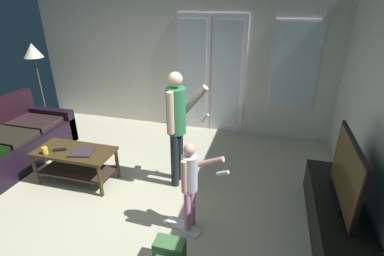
% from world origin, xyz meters
% --- Properties ---
extents(ground_plane, '(5.79, 5.53, 0.02)m').
position_xyz_m(ground_plane, '(0.00, 0.00, -0.01)').
color(ground_plane, '#AFAD90').
extents(wall_back_with_doors, '(5.79, 0.09, 2.71)m').
position_xyz_m(wall_back_with_doors, '(0.11, 2.73, 1.32)').
color(wall_back_with_doors, silver).
rests_on(wall_back_with_doors, ground_plane).
extents(leather_couch, '(0.99, 2.03, 0.91)m').
position_xyz_m(leather_couch, '(-2.17, 0.58, 0.30)').
color(leather_couch, black).
rests_on(leather_couch, ground_plane).
extents(coffee_table, '(1.08, 0.52, 0.50)m').
position_xyz_m(coffee_table, '(-0.81, 0.44, 0.36)').
color(coffee_table, '#3A2C15').
rests_on(coffee_table, ground_plane).
extents(tv_stand, '(0.50, 1.79, 0.39)m').
position_xyz_m(tv_stand, '(2.54, 0.32, 0.20)').
color(tv_stand, black).
rests_on(tv_stand, ground_plane).
extents(flat_screen_tv, '(0.08, 1.09, 0.75)m').
position_xyz_m(flat_screen_tv, '(2.54, 0.32, 0.77)').
color(flat_screen_tv, black).
rests_on(flat_screen_tv, tv_stand).
extents(person_adult, '(0.54, 0.43, 1.59)m').
position_xyz_m(person_adult, '(0.57, 0.79, 0.95)').
color(person_adult, black).
rests_on(person_adult, ground_plane).
extents(person_child, '(0.50, 0.29, 1.08)m').
position_xyz_m(person_child, '(0.98, -0.04, 0.65)').
color(person_child, pink).
rests_on(person_child, ground_plane).
extents(floor_lamp, '(0.34, 0.34, 1.65)m').
position_xyz_m(floor_lamp, '(-2.52, 1.90, 1.43)').
color(floor_lamp, '#293129').
rests_on(floor_lamp, ground_plane).
extents(backpack, '(0.30, 0.22, 0.27)m').
position_xyz_m(backpack, '(0.91, -0.56, 0.13)').
color(backpack, '#3C6C3F').
rests_on(backpack, ground_plane).
extents(loose_keyboard, '(0.46, 0.29, 0.02)m').
position_xyz_m(loose_keyboard, '(0.90, -0.06, 0.01)').
color(loose_keyboard, white).
rests_on(loose_keyboard, ground_plane).
extents(laptop_closed, '(0.36, 0.32, 0.03)m').
position_xyz_m(laptop_closed, '(-0.66, 0.40, 0.51)').
color(laptop_closed, '#342930').
rests_on(laptop_closed, coffee_table).
extents(cup_near_edge, '(0.07, 0.07, 0.10)m').
position_xyz_m(cup_near_edge, '(-1.12, 0.26, 0.55)').
color(cup_near_edge, gold).
rests_on(cup_near_edge, coffee_table).
extents(tv_remote_black, '(0.17, 0.12, 0.02)m').
position_xyz_m(tv_remote_black, '(-1.00, 0.38, 0.51)').
color(tv_remote_black, black).
rests_on(tv_remote_black, coffee_table).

